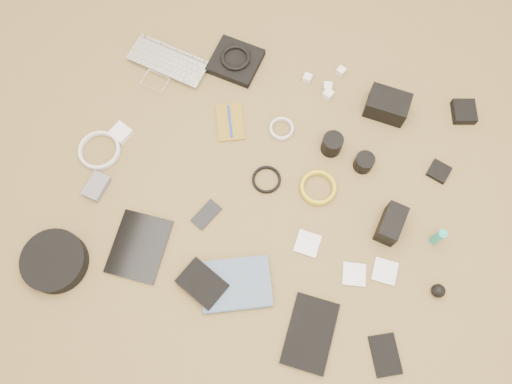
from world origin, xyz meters
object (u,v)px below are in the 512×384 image
(paperback, at_px, (239,311))
(laptop, at_px, (163,71))
(phone, at_px, (206,215))
(headphone_case, at_px, (55,261))
(tablet, at_px, (139,246))
(dslr_camera, at_px, (387,105))

(paperback, bearing_deg, laptop, 12.39)
(phone, xyz_separation_m, headphone_case, (-0.43, -0.30, 0.02))
(tablet, distance_m, headphone_case, 0.28)
(tablet, bearing_deg, laptop, 101.19)
(tablet, distance_m, phone, 0.25)
(dslr_camera, relative_size, paperback, 0.65)
(laptop, relative_size, headphone_case, 1.46)
(paperback, bearing_deg, dslr_camera, -42.43)
(headphone_case, height_order, paperback, headphone_case)
(laptop, height_order, dslr_camera, dslr_camera)
(tablet, bearing_deg, phone, 41.16)
(laptop, bearing_deg, dslr_camera, 14.54)
(dslr_camera, distance_m, phone, 0.77)
(tablet, relative_size, phone, 2.17)
(tablet, bearing_deg, headphone_case, -153.96)
(laptop, distance_m, paperback, 0.95)
(tablet, height_order, phone, tablet)
(phone, distance_m, paperback, 0.35)
(dslr_camera, height_order, headphone_case, dslr_camera)
(dslr_camera, bearing_deg, laptop, -171.27)
(dslr_camera, xyz_separation_m, paperback, (-0.32, -0.85, -0.03))
(paperback, bearing_deg, tablet, 51.70)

